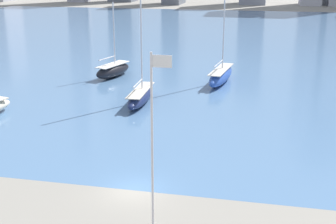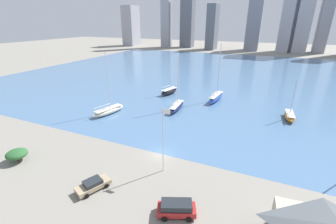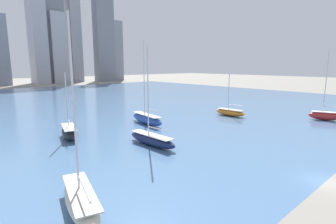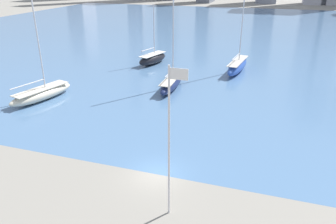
{
  "view_description": "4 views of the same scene",
  "coord_description": "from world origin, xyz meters",
  "px_view_note": "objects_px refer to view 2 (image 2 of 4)",
  "views": [
    {
      "loc": [
        8.74,
        -28.98,
        15.42
      ],
      "look_at": [
        -0.04,
        11.78,
        2.24
      ],
      "focal_mm": 50.0,
      "sensor_mm": 36.0,
      "label": 1
    },
    {
      "loc": [
        15.16,
        -31.38,
        22.36
      ],
      "look_at": [
        -2.98,
        10.1,
        3.97
      ],
      "focal_mm": 24.0,
      "sensor_mm": 36.0,
      "label": 2
    },
    {
      "loc": [
        -28.45,
        -7.66,
        11.68
      ],
      "look_at": [
        -3.93,
        19.39,
        5.08
      ],
      "focal_mm": 28.0,
      "sensor_mm": 36.0,
      "label": 3
    },
    {
      "loc": [
        8.12,
        -21.94,
        15.88
      ],
      "look_at": [
        -1.87,
        8.95,
        1.83
      ],
      "focal_mm": 35.0,
      "sensor_mm": 36.0,
      "label": 4
    }
  ],
  "objects_px": {
    "parked_suv_red": "(177,208)",
    "sailboat_black": "(169,91)",
    "sailboat_navy": "(177,107)",
    "sailboat_blue": "(216,97)",
    "sailboat_orange": "(290,116)",
    "parked_sedan_tan": "(93,185)",
    "flag_pole": "(163,138)",
    "sailboat_cream": "(109,111)"
  },
  "relations": [
    {
      "from": "flag_pole",
      "to": "sailboat_cream",
      "type": "xyz_separation_m",
      "value": [
        -22.97,
        15.98,
        -4.97
      ]
    },
    {
      "from": "parked_sedan_tan",
      "to": "parked_suv_red",
      "type": "bearing_deg",
      "value": 25.78
    },
    {
      "from": "flag_pole",
      "to": "parked_suv_red",
      "type": "bearing_deg",
      "value": -55.15
    },
    {
      "from": "sailboat_orange",
      "to": "parked_sedan_tan",
      "type": "height_order",
      "value": "sailboat_orange"
    },
    {
      "from": "sailboat_navy",
      "to": "sailboat_orange",
      "type": "height_order",
      "value": "sailboat_navy"
    },
    {
      "from": "flag_pole",
      "to": "parked_suv_red",
      "type": "relative_size",
      "value": 2.1
    },
    {
      "from": "sailboat_blue",
      "to": "sailboat_navy",
      "type": "bearing_deg",
      "value": -117.75
    },
    {
      "from": "sailboat_black",
      "to": "parked_sedan_tan",
      "type": "xyz_separation_m",
      "value": [
        7.85,
        -45.51,
        -0.25
      ]
    },
    {
      "from": "parked_suv_red",
      "to": "sailboat_orange",
      "type": "bearing_deg",
      "value": 136.91
    },
    {
      "from": "sailboat_orange",
      "to": "sailboat_black",
      "type": "height_order",
      "value": "sailboat_black"
    },
    {
      "from": "flag_pole",
      "to": "sailboat_navy",
      "type": "height_order",
      "value": "sailboat_navy"
    },
    {
      "from": "flag_pole",
      "to": "parked_sedan_tan",
      "type": "height_order",
      "value": "flag_pole"
    },
    {
      "from": "sailboat_cream",
      "to": "parked_sedan_tan",
      "type": "distance_m",
      "value": 28.49
    },
    {
      "from": "flag_pole",
      "to": "parked_sedan_tan",
      "type": "bearing_deg",
      "value": -133.26
    },
    {
      "from": "sailboat_cream",
      "to": "parked_sedan_tan",
      "type": "xyz_separation_m",
      "value": [
        15.53,
        -23.88,
        -0.16
      ]
    },
    {
      "from": "sailboat_orange",
      "to": "sailboat_black",
      "type": "distance_m",
      "value": 35.6
    },
    {
      "from": "sailboat_blue",
      "to": "sailboat_orange",
      "type": "bearing_deg",
      "value": -10.65
    },
    {
      "from": "sailboat_blue",
      "to": "parked_sedan_tan",
      "type": "bearing_deg",
      "value": -92.66
    },
    {
      "from": "parked_suv_red",
      "to": "parked_sedan_tan",
      "type": "relative_size",
      "value": 0.99
    },
    {
      "from": "sailboat_navy",
      "to": "sailboat_blue",
      "type": "relative_size",
      "value": 0.87
    },
    {
      "from": "sailboat_black",
      "to": "sailboat_blue",
      "type": "bearing_deg",
      "value": 14.66
    },
    {
      "from": "sailboat_orange",
      "to": "parked_sedan_tan",
      "type": "relative_size",
      "value": 1.85
    },
    {
      "from": "flag_pole",
      "to": "sailboat_blue",
      "type": "bearing_deg",
      "value": 89.7
    },
    {
      "from": "flag_pole",
      "to": "sailboat_navy",
      "type": "bearing_deg",
      "value": 107.07
    },
    {
      "from": "parked_sedan_tan",
      "to": "sailboat_black",
      "type": "bearing_deg",
      "value": 123.23
    },
    {
      "from": "sailboat_cream",
      "to": "sailboat_black",
      "type": "height_order",
      "value": "sailboat_cream"
    },
    {
      "from": "flag_pole",
      "to": "sailboat_blue",
      "type": "height_order",
      "value": "sailboat_blue"
    },
    {
      "from": "sailboat_navy",
      "to": "sailboat_cream",
      "type": "bearing_deg",
      "value": -149.33
    },
    {
      "from": "parked_suv_red",
      "to": "parked_sedan_tan",
      "type": "height_order",
      "value": "parked_suv_red"
    },
    {
      "from": "sailboat_navy",
      "to": "sailboat_cream",
      "type": "distance_m",
      "value": 17.91
    },
    {
      "from": "parked_sedan_tan",
      "to": "sailboat_navy",
      "type": "bearing_deg",
      "value": 114.19
    },
    {
      "from": "flag_pole",
      "to": "sailboat_orange",
      "type": "xyz_separation_m",
      "value": [
        19.71,
        31.07,
        -5.05
      ]
    },
    {
      "from": "sailboat_blue",
      "to": "sailboat_black",
      "type": "relative_size",
      "value": 1.57
    },
    {
      "from": "parked_sedan_tan",
      "to": "sailboat_cream",
      "type": "bearing_deg",
      "value": 146.5
    },
    {
      "from": "sailboat_orange",
      "to": "sailboat_blue",
      "type": "distance_m",
      "value": 20.47
    },
    {
      "from": "parked_suv_red",
      "to": "sailboat_black",
      "type": "bearing_deg",
      "value": -177.93
    },
    {
      "from": "sailboat_black",
      "to": "parked_suv_red",
      "type": "relative_size",
      "value": 2.03
    },
    {
      "from": "sailboat_navy",
      "to": "parked_sedan_tan",
      "type": "xyz_separation_m",
      "value": [
        0.43,
        -33.5,
        -0.17
      ]
    },
    {
      "from": "sailboat_orange",
      "to": "sailboat_navy",
      "type": "bearing_deg",
      "value": -172.18
    },
    {
      "from": "sailboat_blue",
      "to": "parked_suv_red",
      "type": "xyz_separation_m",
      "value": [
        4.95,
        -44.64,
        -0.07
      ]
    },
    {
      "from": "flag_pole",
      "to": "sailboat_orange",
      "type": "distance_m",
      "value": 37.14
    },
    {
      "from": "sailboat_black",
      "to": "parked_sedan_tan",
      "type": "relative_size",
      "value": 2.01
    }
  ]
}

